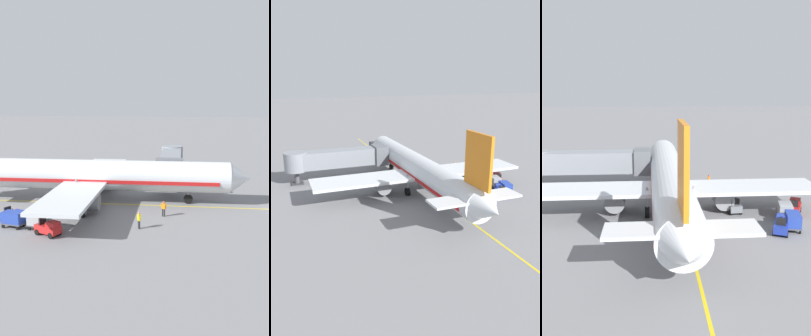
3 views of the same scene
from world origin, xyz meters
TOP-DOWN VIEW (x-y plane):
  - ground_plane at (0.00, 0.00)m, footprint 400.00×400.00m
  - gate_lead_in_line at (0.00, 0.00)m, footprint 0.24×80.00m
  - parked_airliner at (-1.28, -2.04)m, footprint 30.04×37.22m
  - jet_bridge at (-11.04, 7.02)m, footprint 15.81×3.50m
  - pushback_tractor at (-0.60, 21.69)m, footprint 2.46×4.52m
  - baggage_tug_lead at (8.31, -8.44)m, footprint 2.10×2.77m
  - baggage_tug_trailing at (5.23, -2.64)m, footprint 1.48×2.60m
  - baggage_tug_spare at (11.33, -3.64)m, footprint 2.20×2.77m
  - baggage_cart_front at (9.82, -5.11)m, footprint 1.75×2.98m
  - baggage_cart_second_in_train at (9.53, -7.88)m, footprint 1.75×2.98m
  - ground_crew_wing_walker at (4.18, 6.73)m, footprint 0.34×0.72m
  - ground_crew_loader at (8.44, 4.54)m, footprint 0.67×0.44m

SIDE VIEW (x-z plane):
  - ground_plane at x=0.00m, z-range 0.00..0.00m
  - gate_lead_in_line at x=0.00m, z-range 0.00..0.01m
  - baggage_tug_lead at x=8.31m, z-range -0.10..1.52m
  - baggage_tug_trailing at x=5.23m, z-range -0.10..1.52m
  - baggage_tug_spare at x=11.33m, z-range -0.10..1.52m
  - baggage_cart_front at x=9.82m, z-range 0.16..1.74m
  - baggage_cart_second_in_train at x=9.53m, z-range 0.16..1.74m
  - ground_crew_wing_walker at x=4.18m, z-range 0.11..1.80m
  - ground_crew_loader at x=8.44m, z-range 0.11..1.80m
  - pushback_tractor at x=-0.60m, z-range -0.10..2.30m
  - parked_airliner at x=-1.28m, z-range -2.13..8.50m
  - jet_bridge at x=-11.04m, z-range 0.97..5.95m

